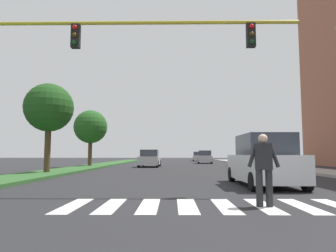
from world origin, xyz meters
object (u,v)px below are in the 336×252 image
(tree_mid, at_px, (49,108))
(suv_crossing, at_px, (263,162))
(tree_far, at_px, (91,127))
(pedestrian_performer, at_px, (264,166))
(sedan_distant, at_px, (205,157))
(sedan_midblock, at_px, (150,159))
(sedan_far_horizon, at_px, (198,157))
(traffic_light_gantry, at_px, (77,56))

(tree_mid, distance_m, suv_crossing, 13.11)
(tree_far, bearing_deg, tree_mid, -89.20)
(pedestrian_performer, height_order, sedan_distant, pedestrian_performer)
(pedestrian_performer, bearing_deg, sedan_midblock, 101.06)
(sedan_far_horizon, bearing_deg, pedestrian_performer, -92.94)
(tree_mid, bearing_deg, sedan_distant, 61.88)
(traffic_light_gantry, relative_size, pedestrian_performer, 6.27)
(traffic_light_gantry, height_order, sedan_midblock, traffic_light_gantry)
(traffic_light_gantry, xyz_separation_m, sedan_distant, (7.48, 30.77, -3.64))
(pedestrian_performer, relative_size, sedan_distant, 0.39)
(traffic_light_gantry, distance_m, pedestrian_performer, 6.78)
(sedan_far_horizon, bearing_deg, suv_crossing, -91.37)
(tree_mid, relative_size, tree_far, 1.04)
(pedestrian_performer, distance_m, suv_crossing, 4.88)
(tree_far, height_order, sedan_distant, tree_far)
(tree_mid, xyz_separation_m, pedestrian_performer, (9.66, -11.02, -3.08))
(tree_mid, distance_m, sedan_midblock, 12.53)
(pedestrian_performer, xyz_separation_m, sedan_midblock, (-4.28, 21.86, -0.17))
(tree_mid, xyz_separation_m, suv_crossing, (11.05, -6.35, -3.08))
(tree_far, height_order, sedan_far_horizon, tree_far)
(sedan_distant, height_order, sedan_far_horizon, sedan_distant)
(traffic_light_gantry, distance_m, sedan_far_horizon, 44.90)
(suv_crossing, distance_m, sedan_far_horizon, 41.91)
(tree_far, bearing_deg, sedan_distant, 45.43)
(sedan_midblock, relative_size, sedan_distant, 0.95)
(pedestrian_performer, bearing_deg, tree_far, 114.96)
(tree_mid, bearing_deg, pedestrian_performer, -48.78)
(traffic_light_gantry, bearing_deg, tree_mid, 117.25)
(suv_crossing, bearing_deg, sedan_far_horizon, 88.63)
(pedestrian_performer, relative_size, suv_crossing, 0.37)
(suv_crossing, relative_size, sedan_midblock, 1.11)
(tree_far, bearing_deg, traffic_light_gantry, -76.26)
(tree_far, relative_size, sedan_distant, 1.18)
(tree_far, bearing_deg, suv_crossing, -55.66)
(tree_mid, relative_size, pedestrian_performer, 3.17)
(sedan_midblock, bearing_deg, sedan_distant, 60.29)
(sedan_midblock, relative_size, sedan_far_horizon, 0.99)
(traffic_light_gantry, distance_m, suv_crossing, 7.82)
(pedestrian_performer, xyz_separation_m, sedan_distant, (2.22, 33.24, -0.15))
(tree_far, height_order, suv_crossing, tree_far)
(traffic_light_gantry, bearing_deg, tree_far, 103.74)
(sedan_midblock, bearing_deg, tree_far, -171.57)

